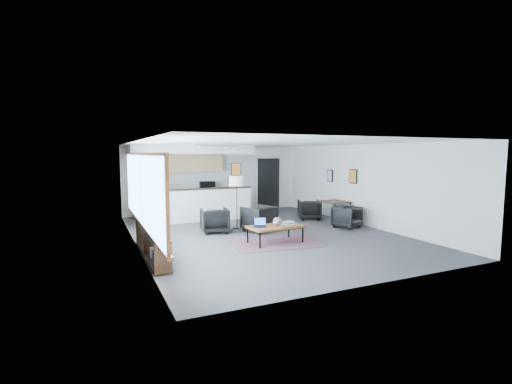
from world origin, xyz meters
name	(u,v)px	position (x,y,z in m)	size (l,w,h in m)	color
room	(264,189)	(0.00, 0.00, 1.30)	(7.02, 9.02, 2.62)	#464649
window	(142,192)	(-3.46, -0.90, 1.46)	(0.10, 5.95, 1.66)	#8CBFFF
console	(152,242)	(-3.30, -1.05, 0.33)	(0.35, 3.00, 0.80)	#332012
kitchenette	(190,179)	(-1.20, 3.71, 1.38)	(4.20, 1.96, 2.60)	white
doorway	(268,183)	(2.30, 4.42, 1.07)	(1.10, 0.12, 2.15)	black
track_light	(219,147)	(-0.59, 2.20, 2.53)	(1.60, 0.07, 0.15)	silver
wall_art_lower	(353,176)	(3.47, 0.40, 1.55)	(0.03, 0.38, 0.48)	black
wall_art_upper	(330,176)	(3.47, 1.70, 1.50)	(0.03, 0.34, 0.44)	black
kilim_rug	(275,243)	(-0.19, -1.06, 0.01)	(2.41, 1.80, 0.01)	#61394B
coffee_table	(275,227)	(-0.19, -1.06, 0.42)	(1.45, 0.86, 0.45)	brown
laptop	(260,224)	(-0.59, -0.99, 0.52)	(0.39, 0.36, 0.22)	black
ceramic_pot	(277,221)	(-0.15, -1.10, 0.57)	(0.22, 0.22, 0.22)	gray
book_stack	(289,223)	(0.20, -1.08, 0.49)	(0.32, 0.27, 0.09)	silver
coaster	(281,227)	(-0.12, -1.28, 0.46)	(0.14, 0.14, 0.01)	#E5590C
armchair_left	(215,219)	(-1.22, 0.80, 0.39)	(0.77, 0.72, 0.79)	black
armchair_right	(259,217)	(0.02, 0.39, 0.42)	(0.82, 0.77, 0.84)	black
floor_lamp	(237,183)	(-0.41, 1.09, 1.41)	(0.60, 0.60, 1.62)	black
dining_table	(334,203)	(3.00, 0.77, 0.64)	(0.91, 0.91, 0.71)	#332012
dining_chair_near	(347,218)	(2.77, -0.22, 0.32)	(0.61, 0.57, 0.63)	black
dining_chair_far	(309,210)	(2.50, 1.53, 0.32)	(0.62, 0.58, 0.64)	black
microwave	(207,185)	(-0.41, 4.15, 1.12)	(0.55, 0.31, 0.38)	black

